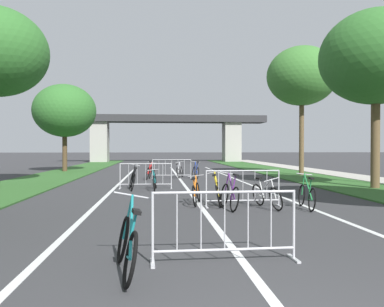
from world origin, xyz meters
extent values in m
cube|color=#2D5B26|center=(-7.21, 22.36, 0.03)|extent=(3.44, 54.66, 0.05)
cube|color=#2D5B26|center=(7.21, 22.36, 0.03)|extent=(3.44, 54.66, 0.05)
cube|color=#ADA89E|center=(10.01, 22.36, 0.04)|extent=(2.17, 54.66, 0.08)
cube|color=silver|center=(0.00, 15.81, 0.00)|extent=(0.14, 31.62, 0.01)
cube|color=silver|center=(3.02, 15.81, 0.00)|extent=(0.14, 31.62, 0.01)
cube|color=silver|center=(-3.02, 15.81, 0.00)|extent=(0.14, 31.62, 0.01)
cube|color=#2D2D30|center=(0.00, 45.18, 5.20)|extent=(23.96, 3.17, 0.82)
cube|color=#9E9B93|center=(-7.98, 45.18, 2.40)|extent=(1.98, 2.40, 4.79)
cube|color=#9E9B93|center=(7.98, 45.18, 2.40)|extent=(1.98, 2.40, 4.79)
cylinder|color=#4C3823|center=(-7.71, 25.96, 1.34)|extent=(0.33, 0.33, 2.68)
ellipsoid|color=#2D6628|center=(-7.71, 25.96, 4.32)|extent=(4.37, 4.37, 3.71)
cylinder|color=brown|center=(7.67, 12.89, 1.85)|extent=(0.35, 0.35, 3.70)
ellipsoid|color=#2D6628|center=(7.67, 12.89, 5.39)|extent=(4.52, 4.52, 3.84)
cylinder|color=brown|center=(7.54, 20.74, 2.24)|extent=(0.29, 0.29, 4.48)
ellipsoid|color=#38702D|center=(7.54, 20.74, 6.06)|extent=(4.22, 4.22, 3.59)
cylinder|color=#ADADB2|center=(-1.33, 3.26, 0.53)|extent=(0.04, 0.04, 1.05)
cube|color=#ADADB2|center=(-1.33, 3.26, 0.01)|extent=(0.07, 0.44, 0.03)
cylinder|color=#ADADB2|center=(0.79, 3.31, 0.53)|extent=(0.04, 0.04, 1.05)
cube|color=#ADADB2|center=(0.79, 3.31, 0.01)|extent=(0.07, 0.44, 0.03)
cylinder|color=#ADADB2|center=(-0.27, 3.29, 1.03)|extent=(2.12, 0.09, 0.04)
cylinder|color=#ADADB2|center=(-0.27, 3.29, 0.18)|extent=(2.12, 0.09, 0.04)
cylinder|color=#ADADB2|center=(-0.97, 3.27, 0.61)|extent=(0.02, 0.02, 0.87)
cylinder|color=#ADADB2|center=(-0.62, 3.28, 0.61)|extent=(0.02, 0.02, 0.87)
cylinder|color=#ADADB2|center=(-0.27, 3.29, 0.61)|extent=(0.02, 0.02, 0.87)
cylinder|color=#ADADB2|center=(0.08, 3.30, 0.61)|extent=(0.02, 0.02, 0.87)
cylinder|color=#ADADB2|center=(0.44, 3.31, 0.61)|extent=(0.02, 0.02, 0.87)
cylinder|color=#ADADB2|center=(0.14, 8.60, 0.53)|extent=(0.04, 0.04, 1.05)
cube|color=#ADADB2|center=(0.14, 8.60, 0.01)|extent=(0.07, 0.44, 0.03)
cylinder|color=#ADADB2|center=(2.25, 8.63, 0.53)|extent=(0.04, 0.04, 1.05)
cube|color=#ADADB2|center=(2.25, 8.63, 0.01)|extent=(0.07, 0.44, 0.03)
cylinder|color=#ADADB2|center=(1.20, 8.61, 1.03)|extent=(2.12, 0.07, 0.04)
cylinder|color=#ADADB2|center=(1.20, 8.61, 0.18)|extent=(2.12, 0.07, 0.04)
cylinder|color=#ADADB2|center=(0.49, 8.60, 0.61)|extent=(0.02, 0.02, 0.87)
cylinder|color=#ADADB2|center=(0.84, 8.61, 0.61)|extent=(0.02, 0.02, 0.87)
cylinder|color=#ADADB2|center=(1.20, 8.61, 0.61)|extent=(0.02, 0.02, 0.87)
cylinder|color=#ADADB2|center=(1.55, 8.62, 0.61)|extent=(0.02, 0.02, 0.87)
cylinder|color=#ADADB2|center=(1.90, 8.62, 0.61)|extent=(0.02, 0.02, 0.87)
cylinder|color=#ADADB2|center=(-2.76, 13.97, 0.53)|extent=(0.04, 0.04, 1.05)
cube|color=#ADADB2|center=(-2.76, 13.97, 0.01)|extent=(0.08, 0.44, 0.03)
cylinder|color=#ADADB2|center=(-0.65, 13.90, 0.53)|extent=(0.04, 0.04, 1.05)
cube|color=#ADADB2|center=(-0.65, 13.90, 0.01)|extent=(0.08, 0.44, 0.03)
cylinder|color=#ADADB2|center=(-1.70, 13.94, 1.03)|extent=(2.12, 0.12, 0.04)
cylinder|color=#ADADB2|center=(-1.70, 13.94, 0.18)|extent=(2.12, 0.12, 0.04)
cylinder|color=#ADADB2|center=(-2.41, 13.96, 0.61)|extent=(0.02, 0.02, 0.87)
cylinder|color=#ADADB2|center=(-2.06, 13.95, 0.61)|extent=(0.02, 0.02, 0.87)
cylinder|color=#ADADB2|center=(-1.70, 13.94, 0.61)|extent=(0.02, 0.02, 0.87)
cylinder|color=#ADADB2|center=(-1.35, 13.92, 0.61)|extent=(0.02, 0.02, 0.87)
cylinder|color=#ADADB2|center=(-1.00, 13.91, 0.61)|extent=(0.02, 0.02, 0.87)
cylinder|color=#ADADB2|center=(-1.48, 19.29, 0.53)|extent=(0.04, 0.04, 1.05)
cube|color=#ADADB2|center=(-1.48, 19.29, 0.01)|extent=(0.07, 0.44, 0.03)
cylinder|color=#ADADB2|center=(0.64, 19.22, 0.53)|extent=(0.04, 0.04, 1.05)
cube|color=#ADADB2|center=(0.64, 19.22, 0.01)|extent=(0.07, 0.44, 0.03)
cylinder|color=#ADADB2|center=(-0.42, 19.26, 1.03)|extent=(2.12, 0.11, 0.04)
cylinder|color=#ADADB2|center=(-0.42, 19.26, 0.18)|extent=(2.12, 0.11, 0.04)
cylinder|color=#ADADB2|center=(-1.12, 19.28, 0.61)|extent=(0.02, 0.02, 0.87)
cylinder|color=#ADADB2|center=(-0.77, 19.27, 0.61)|extent=(0.02, 0.02, 0.87)
cylinder|color=#ADADB2|center=(-0.42, 19.26, 0.61)|extent=(0.02, 0.02, 0.87)
cylinder|color=#ADADB2|center=(-0.07, 19.25, 0.61)|extent=(0.02, 0.02, 0.87)
cylinder|color=#ADADB2|center=(0.28, 19.24, 0.61)|extent=(0.02, 0.02, 0.87)
torus|color=black|center=(-1.31, 13.92, 0.31)|extent=(0.14, 0.63, 0.63)
torus|color=black|center=(-1.36, 12.84, 0.31)|extent=(0.14, 0.63, 0.63)
cylinder|color=#197A7F|center=(-1.36, 13.40, 0.57)|extent=(0.14, 1.05, 0.55)
cylinder|color=#197A7F|center=(-1.34, 13.61, 0.52)|extent=(0.09, 0.13, 0.51)
cylinder|color=#197A7F|center=(-1.31, 13.74, 0.29)|extent=(0.04, 0.35, 0.07)
cylinder|color=#197A7F|center=(-1.38, 12.86, 0.57)|extent=(0.09, 0.10, 0.52)
cube|color=black|center=(-1.36, 13.65, 0.77)|extent=(0.12, 0.24, 0.06)
cylinder|color=#99999E|center=(-1.41, 12.89, 0.83)|extent=(0.44, 0.05, 0.07)
torus|color=black|center=(2.81, 7.56, 0.32)|extent=(0.17, 0.64, 0.63)
torus|color=black|center=(2.94, 8.62, 0.32)|extent=(0.17, 0.64, 0.63)
cylinder|color=#1E7238|center=(2.90, 8.06, 0.62)|extent=(0.22, 1.03, 0.64)
cylinder|color=#1E7238|center=(2.87, 7.86, 0.56)|extent=(0.10, 0.13, 0.60)
cylinder|color=#1E7238|center=(2.83, 7.73, 0.29)|extent=(0.06, 0.35, 0.07)
cylinder|color=#1E7238|center=(2.96, 8.59, 0.62)|extent=(0.10, 0.10, 0.61)
cube|color=black|center=(2.90, 7.82, 0.86)|extent=(0.13, 0.25, 0.06)
cylinder|color=#99999E|center=(2.99, 8.56, 0.93)|extent=(0.45, 0.08, 0.07)
torus|color=black|center=(0.77, 7.70, 0.34)|extent=(0.23, 0.69, 0.67)
torus|color=black|center=(0.67, 8.64, 0.34)|extent=(0.23, 0.69, 0.67)
cylinder|color=#662884|center=(0.78, 8.15, 0.65)|extent=(0.05, 0.93, 0.66)
cylinder|color=#662884|center=(0.79, 7.97, 0.62)|extent=(0.17, 0.10, 0.68)
cylinder|color=#662884|center=(0.75, 7.85, 0.31)|extent=(0.07, 0.31, 0.08)
cylinder|color=#662884|center=(0.73, 8.63, 0.65)|extent=(0.15, 0.08, 0.63)
cube|color=black|center=(0.85, 7.94, 0.96)|extent=(0.13, 0.25, 0.07)
cylinder|color=#99999E|center=(0.78, 8.61, 0.96)|extent=(0.53, 0.08, 0.12)
torus|color=black|center=(1.67, 8.74, 0.33)|extent=(0.32, 0.67, 0.64)
torus|color=black|center=(1.90, 7.74, 0.33)|extent=(0.32, 0.67, 0.64)
cylinder|color=silver|center=(1.72, 8.25, 0.58)|extent=(0.14, 0.99, 0.55)
cylinder|color=silver|center=(1.69, 8.44, 0.55)|extent=(0.18, 0.09, 0.56)
cylinder|color=silver|center=(1.71, 8.58, 0.30)|extent=(0.11, 0.33, 0.08)
cylinder|color=silver|center=(1.83, 7.75, 0.58)|extent=(0.16, 0.06, 0.52)
cube|color=black|center=(1.62, 8.46, 0.82)|extent=(0.16, 0.26, 0.07)
cylinder|color=#99999E|center=(1.77, 7.77, 0.84)|extent=(0.44, 0.12, 0.12)
torus|color=black|center=(0.90, 18.29, 0.33)|extent=(0.19, 0.67, 0.66)
torus|color=black|center=(0.80, 19.24, 0.33)|extent=(0.19, 0.67, 0.66)
cylinder|color=#1E389E|center=(0.89, 18.74, 0.63)|extent=(0.06, 0.93, 0.63)
cylinder|color=#1E389E|center=(0.91, 18.56, 0.61)|extent=(0.14, 0.11, 0.66)
cylinder|color=#1E389E|center=(0.88, 18.44, 0.31)|extent=(0.07, 0.31, 0.08)
cylinder|color=#1E389E|center=(0.84, 19.21, 0.63)|extent=(0.13, 0.08, 0.60)
cube|color=black|center=(0.96, 18.53, 0.94)|extent=(0.13, 0.25, 0.06)
cylinder|color=#99999E|center=(0.88, 19.19, 0.92)|extent=(0.54, 0.09, 0.10)
torus|color=black|center=(0.46, 8.46, 0.33)|extent=(0.30, 0.67, 0.65)
torus|color=black|center=(0.65, 9.50, 0.33)|extent=(0.30, 0.67, 0.65)
cylinder|color=gold|center=(0.49, 8.97, 0.63)|extent=(0.09, 1.03, 0.65)
cylinder|color=gold|center=(0.46, 8.77, 0.59)|extent=(0.19, 0.09, 0.63)
cylinder|color=gold|center=(0.50, 8.63, 0.30)|extent=(0.10, 0.34, 0.08)
cylinder|color=gold|center=(0.58, 9.49, 0.63)|extent=(0.18, 0.06, 0.62)
cube|color=black|center=(0.39, 8.75, 0.90)|extent=(0.15, 0.26, 0.07)
cylinder|color=#99999E|center=(0.51, 9.47, 0.94)|extent=(0.44, 0.11, 0.12)
torus|color=black|center=(-0.06, 19.17, 0.31)|extent=(0.32, 0.65, 0.62)
torus|color=black|center=(0.19, 20.20, 0.31)|extent=(0.32, 0.65, 0.62)
cylinder|color=#B7B7BC|center=(0.00, 19.68, 0.59)|extent=(0.17, 1.03, 0.59)
cylinder|color=#B7B7BC|center=(-0.04, 19.48, 0.53)|extent=(0.17, 0.09, 0.53)
cylinder|color=#B7B7BC|center=(-0.02, 19.34, 0.29)|extent=(0.12, 0.34, 0.07)
cylinder|color=#B7B7BC|center=(0.13, 20.19, 0.59)|extent=(0.16, 0.06, 0.56)
cube|color=black|center=(-0.10, 19.45, 0.79)|extent=(0.16, 0.26, 0.07)
cylinder|color=#99999E|center=(0.06, 20.18, 0.87)|extent=(0.47, 0.14, 0.12)
torus|color=black|center=(-0.19, 8.70, 0.31)|extent=(0.25, 0.63, 0.62)
torus|color=black|center=(0.02, 9.64, 0.31)|extent=(0.25, 0.63, 0.62)
cylinder|color=orange|center=(-0.12, 9.15, 0.57)|extent=(0.17, 0.93, 0.55)
cylinder|color=orange|center=(-0.16, 8.98, 0.53)|extent=(0.13, 0.10, 0.53)
cylinder|color=orange|center=(-0.15, 8.85, 0.29)|extent=(0.10, 0.31, 0.07)
cylinder|color=orange|center=(-0.02, 9.63, 0.57)|extent=(0.12, 0.08, 0.52)
cube|color=black|center=(-0.20, 8.95, 0.79)|extent=(0.15, 0.26, 0.06)
cylinder|color=#99999E|center=(-0.06, 9.61, 0.82)|extent=(0.49, 0.13, 0.09)
torus|color=black|center=(-2.16, 12.89, 0.35)|extent=(0.27, 0.71, 0.69)
torus|color=black|center=(-2.29, 13.87, 0.35)|extent=(0.27, 0.71, 0.69)
cylinder|color=black|center=(-2.15, 13.36, 0.67)|extent=(0.06, 0.98, 0.67)
cylinder|color=black|center=(-2.14, 13.18, 0.60)|extent=(0.18, 0.10, 0.61)
cylinder|color=black|center=(-2.19, 13.04, 0.32)|extent=(0.08, 0.32, 0.08)
cylinder|color=black|center=(-2.22, 13.86, 0.67)|extent=(0.18, 0.07, 0.65)
cube|color=black|center=(-2.07, 13.15, 0.90)|extent=(0.14, 0.25, 0.07)
cylinder|color=#99999E|center=(-2.14, 13.84, 0.99)|extent=(0.42, 0.08, 0.12)
torus|color=black|center=(-1.72, 18.21, 0.34)|extent=(0.25, 0.69, 0.68)
torus|color=black|center=(-1.59, 19.16, 0.34)|extent=(0.25, 0.69, 0.68)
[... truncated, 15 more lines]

